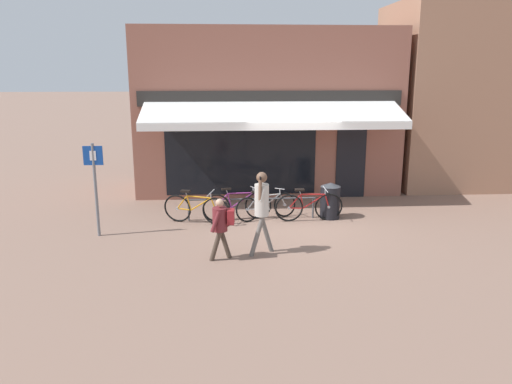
{
  "coord_description": "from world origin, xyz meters",
  "views": [
    {
      "loc": [
        -1.92,
        -12.09,
        3.82
      ],
      "look_at": [
        -1.16,
        -0.84,
        1.05
      ],
      "focal_mm": 35.0,
      "sensor_mm": 36.0,
      "label": 1
    }
  ],
  "objects": [
    {
      "name": "ground_plane",
      "position": [
        0.0,
        0.0,
        0.0
      ],
      "size": [
        160.0,
        160.0,
        0.0
      ],
      "primitive_type": "plane",
      "color": "#846656"
    },
    {
      "name": "shop_front",
      "position": [
        -0.48,
        4.1,
        2.53
      ],
      "size": [
        8.15,
        4.58,
        5.06
      ],
      "color": "#8E5647",
      "rests_on": "ground_plane"
    },
    {
      "name": "neighbour_building",
      "position": [
        7.39,
        4.62,
        2.98
      ],
      "size": [
        7.18,
        4.0,
        5.96
      ],
      "color": "#9E7056",
      "rests_on": "ground_plane"
    },
    {
      "name": "bike_rack_rail",
      "position": [
        -1.19,
        0.45,
        0.47
      ],
      "size": [
        3.36,
        0.04,
        0.57
      ],
      "color": "#47494F",
      "rests_on": "ground_plane"
    },
    {
      "name": "bicycle_orange",
      "position": [
        -2.6,
        0.14,
        0.39
      ],
      "size": [
        1.73,
        0.78,
        0.89
      ],
      "rotation": [
        0.11,
        0.0,
        -0.33
      ],
      "color": "black",
      "rests_on": "ground_plane"
    },
    {
      "name": "bicycle_purple",
      "position": [
        -1.56,
        0.42,
        0.38
      ],
      "size": [
        1.83,
        0.63,
        0.88
      ],
      "rotation": [
        -0.13,
        0.0,
        0.18
      ],
      "color": "black",
      "rests_on": "ground_plane"
    },
    {
      "name": "bicycle_silver",
      "position": [
        -0.8,
        0.44,
        0.35
      ],
      "size": [
        1.68,
        0.85,
        0.81
      ],
      "rotation": [
        -0.15,
        0.0,
        0.38
      ],
      "color": "black",
      "rests_on": "ground_plane"
    },
    {
      "name": "bicycle_red",
      "position": [
        0.28,
        0.17,
        0.39
      ],
      "size": [
        1.78,
        0.52,
        0.89
      ],
      "rotation": [
        0.08,
        0.0,
        0.04
      ],
      "color": "black",
      "rests_on": "ground_plane"
    },
    {
      "name": "pedestrian_adult",
      "position": [
        -1.12,
        -2.09,
        1.12
      ],
      "size": [
        0.56,
        0.55,
        1.79
      ],
      "rotation": [
        0.0,
        0.0,
        3.32
      ],
      "color": "slate",
      "rests_on": "ground_plane"
    },
    {
      "name": "pedestrian_child",
      "position": [
        -1.97,
        -2.35,
        0.8
      ],
      "size": [
        0.54,
        0.46,
        1.31
      ],
      "rotation": [
        0.0,
        0.0,
        3.06
      ],
      "color": "#47382D",
      "rests_on": "ground_plane"
    },
    {
      "name": "litter_bin",
      "position": [
        0.88,
        0.42,
        0.48
      ],
      "size": [
        0.53,
        0.53,
        0.96
      ],
      "color": "black",
      "rests_on": "ground_plane"
    },
    {
      "name": "parking_sign",
      "position": [
        -4.87,
        -0.65,
        1.36
      ],
      "size": [
        0.44,
        0.07,
        2.2
      ],
      "color": "slate",
      "rests_on": "ground_plane"
    }
  ]
}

